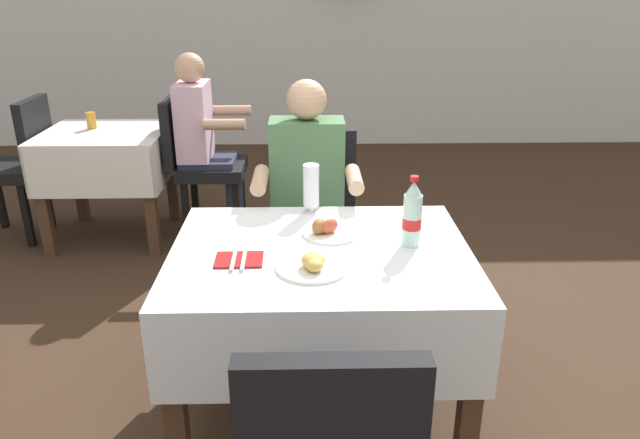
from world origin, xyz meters
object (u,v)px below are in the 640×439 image
Objects in this scene: seated_diner_far at (307,194)px; cola_bottle_primary at (412,216)px; main_dining_table at (321,290)px; beer_glass_left at (311,189)px; background_chair_right at (198,159)px; background_patron at (204,137)px; chair_far_diner_seat at (317,216)px; plate_near_camera at (313,264)px; background_table_tumbler at (91,120)px; background_chair_left at (17,161)px; background_dining_table at (108,160)px; plate_far_diner at (327,230)px; napkin_cutlery_set at (239,259)px.

seated_diner_far reaches higher than cola_bottle_primary.
beer_glass_left is (-0.03, 0.37, 0.28)m from main_dining_table.
background_patron is at bearing 0.00° from background_chair_right.
chair_far_diner_seat is 4.48× the size of beer_glass_left.
background_patron is at bearing 125.13° from chair_far_diner_seat.
background_table_tumbler is (-1.47, 2.13, 0.04)m from plate_near_camera.
background_chair_left is 1.28m from background_patron.
cola_bottle_primary is at bearing 5.47° from main_dining_table.
background_dining_table is (-1.35, 1.16, -0.16)m from seated_diner_far.
plate_far_diner is at bearing -75.90° from beer_glass_left.
cola_bottle_primary reaches higher than background_chair_right.
main_dining_table is 4.09× the size of cola_bottle_primary.
background_chair_left is 8.82× the size of background_table_tumbler.
cola_bottle_primary reaches higher than plate_far_diner.
background_patron is (0.66, 0.00, 0.16)m from background_dining_table.
beer_glass_left is 0.54m from napkin_cutlery_set.
main_dining_table is 2.76m from background_chair_left.
seated_diner_far and background_patron have the same top height.
background_chair_right reaches higher than plate_far_diner.
background_chair_right is (-1.13, 1.86, -0.32)m from cola_bottle_primary.
plate_far_diner is 1.91m from background_patron.
background_table_tumbler is at bearing 133.58° from cola_bottle_primary.
background_table_tumbler is at bearing 143.01° from chair_far_diner_seat.
plate_far_diner is at bearing -65.04° from background_chair_right.
napkin_cutlery_set is (-0.26, -0.46, -0.10)m from beer_glass_left.
plate_near_camera is 0.27m from napkin_cutlery_set.
beer_glass_left is (0.02, -0.36, 0.15)m from seated_diner_far.
background_chair_right is (0.61, 0.00, 0.00)m from background_dining_table.
plate_far_diner is (0.03, -0.70, 0.22)m from chair_far_diner_seat.
chair_far_diner_seat is at bearing -36.90° from background_dining_table.
beer_glass_left is 2.51m from background_chair_left.
plate_far_diner is 1.04× the size of beer_glass_left.
cola_bottle_primary is 0.66m from napkin_cutlery_set.
napkin_cutlery_set is 2.63m from background_chair_left.
napkin_cutlery_set is 2.05m from background_chair_right.
background_dining_table is 7.32× the size of background_table_tumbler.
main_dining_table is at bearing -174.53° from cola_bottle_primary.
background_chair_left is at bearing 180.00° from background_dining_table.
cola_bottle_primary is (0.37, -0.34, 0.01)m from beer_glass_left.
background_chair_right is (-0.49, 1.98, -0.20)m from napkin_cutlery_set.
background_patron reaches higher than beer_glass_left.
plate_near_camera is 2.86m from background_chair_left.
background_chair_left is (-2.01, 1.89, -0.03)m from main_dining_table.
napkin_cutlery_set is (-0.26, 0.07, -0.01)m from plate_near_camera.
background_table_tumbler is (-1.50, 1.13, 0.25)m from chair_far_diner_seat.
napkin_cutlery_set is at bearing -77.36° from background_patron.
cola_bottle_primary is 0.28× the size of background_chair_right.
cola_bottle_primary is at bearing -59.78° from background_patron.
seated_diner_far is at bearing 91.13° from plate_near_camera.
background_table_tumbler is at bearing 127.30° from main_dining_table.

